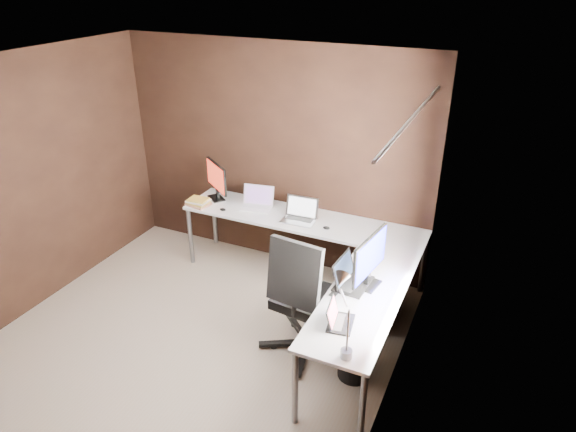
# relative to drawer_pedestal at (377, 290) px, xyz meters

# --- Properties ---
(room) EXTENTS (3.60, 3.60, 2.50)m
(room) POSITION_rel_drawer_pedestal_xyz_m (-1.09, -1.08, 0.98)
(room) COLOR #9F8F7C
(room) RESTS_ON ground
(desk) EXTENTS (2.65, 2.25, 0.73)m
(desk) POSITION_rel_drawer_pedestal_xyz_m (-0.59, -0.11, 0.38)
(desk) COLOR white
(desk) RESTS_ON ground
(drawer_pedestal) EXTENTS (0.42, 0.50, 0.60)m
(drawer_pedestal) POSITION_rel_drawer_pedestal_xyz_m (0.00, 0.00, 0.00)
(drawer_pedestal) COLOR white
(drawer_pedestal) RESTS_ON ground
(monitor_left) EXTENTS (0.42, 0.31, 0.44)m
(monitor_left) POSITION_rel_drawer_pedestal_xyz_m (-2.05, 0.42, 0.68)
(monitor_left) COLOR black
(monitor_left) RESTS_ON desk
(monitor_right) EXTENTS (0.17, 0.57, 0.47)m
(monitor_right) POSITION_rel_drawer_pedestal_xyz_m (0.05, -0.58, 0.70)
(monitor_right) COLOR black
(monitor_right) RESTS_ON desk
(laptop_white) EXTENTS (0.39, 0.30, 0.23)m
(laptop_white) POSITION_rel_drawer_pedestal_xyz_m (-1.52, 0.40, 0.48)
(laptop_white) COLOR white
(laptop_white) RESTS_ON desk
(laptop_silver) EXTENTS (0.37, 0.27, 0.24)m
(laptop_silver) POSITION_rel_drawer_pedestal_xyz_m (-0.96, 0.31, 0.48)
(laptop_silver) COLOR silver
(laptop_silver) RESTS_ON desk
(laptop_black_big) EXTENTS (0.29, 0.38, 0.24)m
(laptop_black_big) POSITION_rel_drawer_pedestal_xyz_m (-0.10, -0.62, 0.48)
(laptop_black_big) COLOR black
(laptop_black_big) RESTS_ON desk
(laptop_black_small) EXTENTS (0.23, 0.29, 0.18)m
(laptop_black_small) POSITION_rel_drawer_pedestal_xyz_m (-0.01, -1.18, 0.47)
(laptop_black_small) COLOR black
(laptop_black_small) RESTS_ON desk
(book_stack) EXTENTS (0.27, 0.23, 0.08)m
(book_stack) POSITION_rel_drawer_pedestal_xyz_m (-2.15, 0.17, 0.47)
(book_stack) COLOR tan
(book_stack) RESTS_ON desk
(mouse_left) EXTENTS (0.08, 0.06, 0.03)m
(mouse_left) POSITION_rel_drawer_pedestal_xyz_m (-1.82, 0.16, 0.44)
(mouse_left) COLOR black
(mouse_left) RESTS_ON desk
(mouse_corner) EXTENTS (0.08, 0.05, 0.03)m
(mouse_corner) POSITION_rel_drawer_pedestal_xyz_m (-0.63, 0.23, 0.44)
(mouse_corner) COLOR black
(mouse_corner) RESTS_ON desk
(desk_lamp) EXTENTS (0.20, 0.23, 0.62)m
(desk_lamp) POSITION_rel_drawer_pedestal_xyz_m (0.10, -1.44, 0.82)
(desk_lamp) COLOR slate
(desk_lamp) RESTS_ON desk
(office_chair) EXTENTS (0.68, 0.68, 1.21)m
(office_chair) POSITION_rel_drawer_pedestal_xyz_m (-0.44, -0.75, 0.05)
(office_chair) COLOR black
(office_chair) RESTS_ON ground
(wastebasket) EXTENTS (0.36, 0.36, 0.32)m
(wastebasket) POSITION_rel_drawer_pedestal_xyz_m (0.07, -0.89, -0.14)
(wastebasket) COLOR black
(wastebasket) RESTS_ON ground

